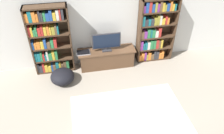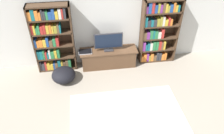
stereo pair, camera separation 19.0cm
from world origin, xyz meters
name	(u,v)px [view 2 (the right image)]	position (x,y,z in m)	size (l,w,h in m)	color
wall_back	(104,16)	(0.00, 4.23, 1.30)	(8.80, 0.06, 2.60)	silver
bookshelf_left	(52,39)	(-1.32, 4.05, 0.88)	(0.97, 0.30, 1.76)	#422D1E
bookshelf_right	(157,31)	(1.37, 4.05, 0.87)	(0.97, 0.30, 1.76)	#422D1E
tv_stand	(109,58)	(0.08, 3.94, 0.25)	(1.49, 0.45, 0.49)	brown
television	(108,42)	(0.08, 3.93, 0.75)	(0.73, 0.16, 0.49)	#2D2D33
laptop	(85,52)	(-0.53, 3.93, 0.50)	(0.34, 0.25, 0.03)	#B7B7BC
area_rug	(129,123)	(0.23, 1.93, 0.01)	(2.35, 1.93, 0.02)	beige
beanbag_ottoman	(64,75)	(-1.10, 3.47, 0.18)	(0.58, 0.58, 0.36)	black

